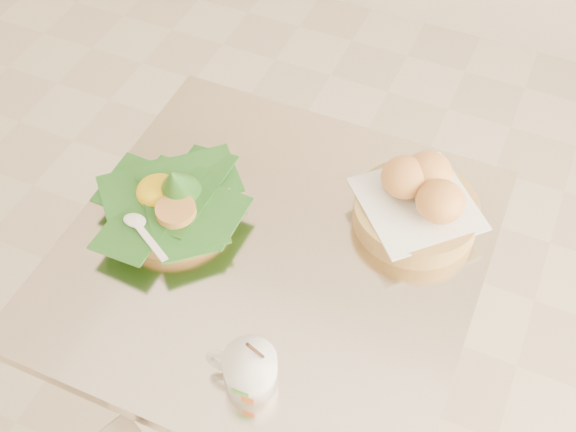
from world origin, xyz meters
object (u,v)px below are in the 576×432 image
at_px(cafe_table, 274,317).
at_px(rice_basket, 172,200).
at_px(coffee_mug, 249,370).
at_px(bread_basket, 419,201).

bearing_deg(cafe_table, rice_basket, 178.84).
distance_m(cafe_table, coffee_mug, 0.36).
bearing_deg(rice_basket, coffee_mug, -41.72).
bearing_deg(bread_basket, coffee_mug, -107.90).
xyz_separation_m(cafe_table, bread_basket, (0.20, 0.17, 0.27)).
bearing_deg(coffee_mug, cafe_table, 107.24).
height_order(cafe_table, bread_basket, bread_basket).
height_order(cafe_table, rice_basket, rice_basket).
height_order(rice_basket, bread_basket, rice_basket).
xyz_separation_m(rice_basket, coffee_mug, (0.27, -0.24, 0.00)).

